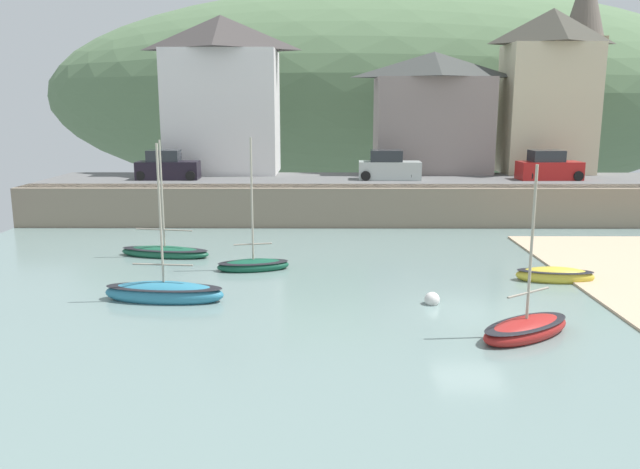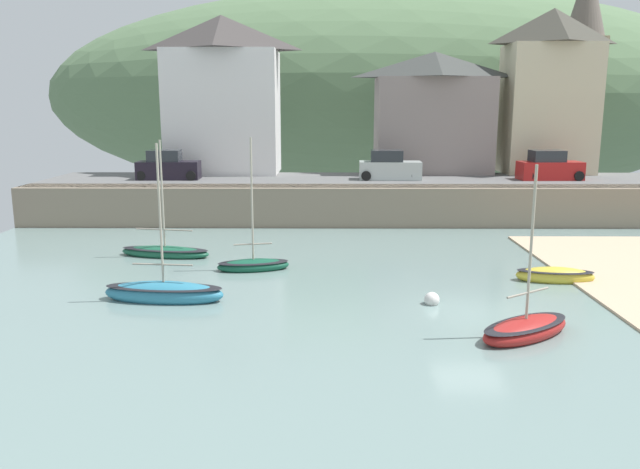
% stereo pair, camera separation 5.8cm
% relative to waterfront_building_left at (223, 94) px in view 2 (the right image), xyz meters
% --- Properties ---
extents(quay_seawall, '(48.00, 9.40, 2.40)m').
position_rel_waterfront_building_left_xyz_m(quay_seawall, '(12.63, -7.70, -6.71)').
color(quay_seawall, gray).
rests_on(quay_seawall, ground).
extents(hillside_backdrop, '(80.00, 44.00, 23.93)m').
position_rel_waterfront_building_left_xyz_m(hillside_backdrop, '(15.31, 30.00, 0.31)').
color(hillside_backdrop, '#587650').
rests_on(hillside_backdrop, ground).
extents(waterfront_building_left, '(8.23, 5.54, 11.15)m').
position_rel_waterfront_building_left_xyz_m(waterfront_building_left, '(0.00, 0.00, 0.00)').
color(waterfront_building_left, white).
rests_on(waterfront_building_left, ground).
extents(waterfront_building_centre, '(8.56, 4.75, 8.64)m').
position_rel_waterfront_building_left_xyz_m(waterfront_building_centre, '(15.26, 0.00, -1.27)').
color(waterfront_building_centre, gray).
rests_on(waterfront_building_centre, ground).
extents(waterfront_building_right, '(6.53, 4.52, 11.59)m').
position_rel_waterfront_building_left_xyz_m(waterfront_building_right, '(23.56, 0.00, 0.24)').
color(waterfront_building_right, beige).
rests_on(waterfront_building_right, ground).
extents(church_with_spire, '(3.00, 3.00, 15.87)m').
position_rel_waterfront_building_left_xyz_m(church_with_spire, '(27.33, 4.00, 2.53)').
color(church_with_spire, tan).
rests_on(church_with_spire, ground).
extents(fishing_boat_green, '(3.29, 1.43, 0.79)m').
position_rel_waterfront_building_left_xyz_m(fishing_boat_green, '(17.05, -21.05, -7.82)').
color(fishing_boat_green, gold).
rests_on(fishing_boat_green, ground).
extents(sailboat_far_left, '(4.65, 2.07, 5.79)m').
position_rel_waterfront_building_left_xyz_m(sailboat_far_left, '(-0.40, -16.69, -7.83)').
color(sailboat_far_left, '#19553B').
rests_on(sailboat_far_left, ground).
extents(dinghy_open_wooden, '(3.80, 3.20, 5.64)m').
position_rel_waterfront_building_left_xyz_m(dinghy_open_wooden, '(13.80, -27.53, -7.80)').
color(dinghy_open_wooden, '#A3201E').
rests_on(dinghy_open_wooden, ground).
extents(sailboat_tall_mast, '(4.70, 1.80, 6.10)m').
position_rel_waterfront_building_left_xyz_m(sailboat_tall_mast, '(1.34, -23.80, -7.76)').
color(sailboat_tall_mast, teal).
rests_on(sailboat_tall_mast, ground).
extents(rowboat_small_beached, '(3.39, 1.82, 6.02)m').
position_rel_waterfront_building_left_xyz_m(rowboat_small_beached, '(4.20, -19.24, -7.82)').
color(rowboat_small_beached, '#155139').
rests_on(rowboat_small_beached, ground).
extents(parked_car_near_slipway, '(4.15, 1.83, 1.95)m').
position_rel_waterfront_building_left_xyz_m(parked_car_near_slipway, '(-3.14, -4.50, -4.86)').
color(parked_car_near_slipway, black).
rests_on(parked_car_near_slipway, ground).
extents(parked_car_by_wall, '(4.17, 1.88, 1.95)m').
position_rel_waterfront_building_left_xyz_m(parked_car_by_wall, '(11.70, -4.50, -4.86)').
color(parked_car_by_wall, '#B4BFBB').
rests_on(parked_car_by_wall, ground).
extents(parked_car_end_of_row, '(4.17, 1.87, 1.95)m').
position_rel_waterfront_building_left_xyz_m(parked_car_end_of_row, '(22.36, -4.50, -4.86)').
color(parked_car_end_of_row, '#B11B1B').
rests_on(parked_car_end_of_row, ground).
extents(mooring_buoy, '(0.57, 0.57, 0.57)m').
position_rel_waterfront_building_left_xyz_m(mooring_buoy, '(11.38, -24.21, -7.89)').
color(mooring_buoy, silver).
rests_on(mooring_buoy, ground).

